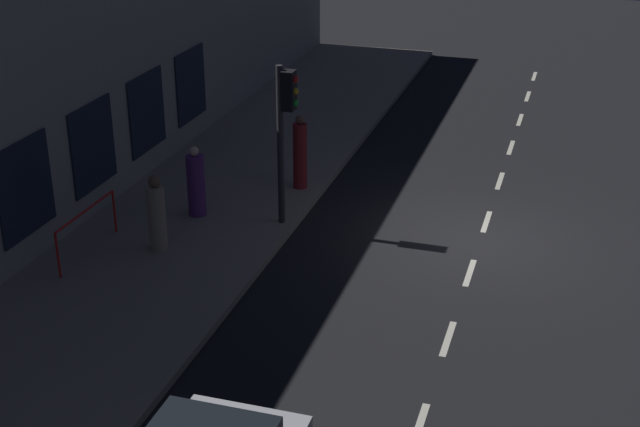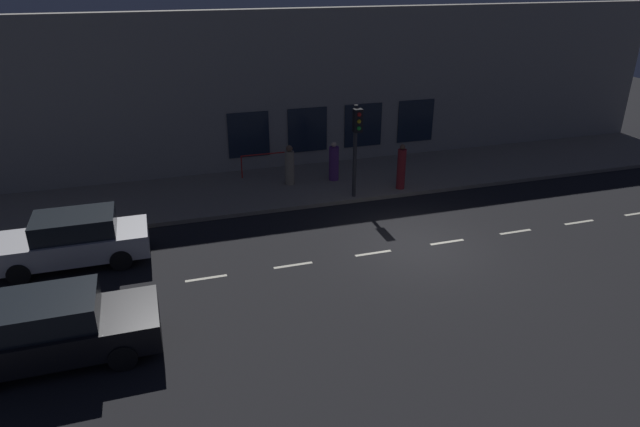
{
  "view_description": "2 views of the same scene",
  "coord_description": "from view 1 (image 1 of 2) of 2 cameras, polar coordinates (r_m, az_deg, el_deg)",
  "views": [
    {
      "loc": [
        -1.8,
        17.81,
        8.37
      ],
      "look_at": [
        3.05,
        1.88,
        1.03
      ],
      "focal_mm": 50.63,
      "sensor_mm": 36.0,
      "label": 1
    },
    {
      "loc": [
        -14.39,
        7.81,
        8.3
      ],
      "look_at": [
        1.45,
        2.9,
        0.93
      ],
      "focal_mm": 31.49,
      "sensor_mm": 36.0,
      "label": 2
    }
  ],
  "objects": [
    {
      "name": "lane_centre_line",
      "position": [
        20.66,
        10.48,
        -0.51
      ],
      "size": [
        0.12,
        27.2,
        0.01
      ],
      "color": "beige",
      "rests_on": "ground"
    },
    {
      "name": "pedestrian_0",
      "position": [
        20.24,
        -7.84,
        1.86
      ],
      "size": [
        0.54,
        0.54,
        1.61
      ],
      "rotation": [
        0.0,
        0.0,
        5.82
      ],
      "color": "#5B2D70",
      "rests_on": "sidewalk"
    },
    {
      "name": "traffic_light",
      "position": [
        19.07,
        -2.22,
        6.05
      ],
      "size": [
        0.49,
        0.32,
        3.54
      ],
      "color": "#2D2D30",
      "rests_on": "sidewalk"
    },
    {
      "name": "building_facade",
      "position": [
        21.32,
        -13.61,
        9.51
      ],
      "size": [
        0.65,
        32.0,
        6.7
      ],
      "color": "gray",
      "rests_on": "ground"
    },
    {
      "name": "red_railing",
      "position": [
        18.83,
        -14.56,
        -0.45
      ],
      "size": [
        0.05,
        2.27,
        0.97
      ],
      "color": "red",
      "rests_on": "sidewalk"
    },
    {
      "name": "ground_plane",
      "position": [
        19.76,
        10.11,
        -1.66
      ],
      "size": [
        60.0,
        60.0,
        0.0
      ],
      "primitive_type": "plane",
      "color": "black"
    },
    {
      "name": "sidewalk",
      "position": [
        21.23,
        -6.79,
        0.62
      ],
      "size": [
        4.5,
        32.0,
        0.15
      ],
      "color": "gray",
      "rests_on": "ground"
    },
    {
      "name": "pedestrian_1",
      "position": [
        18.72,
        -10.28,
        -0.12
      ],
      "size": [
        0.45,
        0.45,
        1.63
      ],
      "rotation": [
        0.0,
        0.0,
        2.88
      ],
      "color": "gray",
      "rests_on": "sidewalk"
    },
    {
      "name": "pedestrian_2",
      "position": [
        21.53,
        -1.27,
        3.77
      ],
      "size": [
        0.48,
        0.48,
        1.82
      ],
      "rotation": [
        0.0,
        0.0,
        0.78
      ],
      "color": "maroon",
      "rests_on": "sidewalk"
    }
  ]
}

